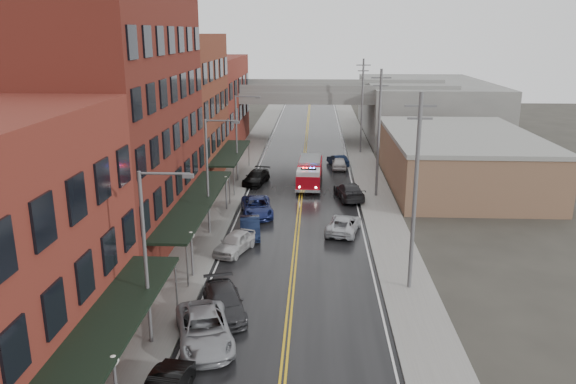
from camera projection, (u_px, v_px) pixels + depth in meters
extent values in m
cube|color=black|center=(299.00, 212.00, 49.16)|extent=(11.00, 160.00, 0.02)
cube|color=slate|center=(217.00, 210.00, 49.49)|extent=(3.00, 160.00, 0.15)
cube|color=slate|center=(383.00, 212.00, 48.80)|extent=(3.00, 160.00, 0.15)
cube|color=gray|center=(235.00, 210.00, 49.41)|extent=(0.30, 160.00, 0.15)
cube|color=gray|center=(364.00, 212.00, 48.88)|extent=(0.30, 160.00, 0.15)
cube|color=#5D2318|center=(114.00, 121.00, 40.60)|extent=(9.00, 20.00, 18.00)
cube|color=maroon|center=(174.00, 109.00, 57.82)|extent=(9.00, 15.00, 15.00)
cube|color=maroon|center=(206.00, 103.00, 75.03)|extent=(9.00, 20.00, 12.00)
cube|color=brown|center=(459.00, 161.00, 57.32)|extent=(14.00, 22.00, 5.00)
cube|color=slate|center=(425.00, 108.00, 85.62)|extent=(18.00, 30.00, 8.00)
cube|color=black|center=(104.00, 331.00, 23.73)|extent=(2.60, 16.00, 0.18)
cylinder|color=slate|center=(176.00, 286.00, 31.39)|extent=(0.10, 0.10, 3.00)
cube|color=black|center=(197.00, 201.00, 41.98)|extent=(2.60, 18.00, 0.18)
cylinder|color=slate|center=(187.00, 266.00, 34.08)|extent=(0.10, 0.10, 3.00)
cylinder|color=slate|center=(230.00, 189.00, 50.59)|extent=(0.10, 0.10, 3.00)
cube|color=black|center=(231.00, 153.00, 58.78)|extent=(2.60, 13.00, 0.18)
cylinder|color=slate|center=(234.00, 181.00, 53.28)|extent=(0.10, 0.10, 3.00)
cylinder|color=slate|center=(249.00, 154.00, 64.99)|extent=(0.10, 0.10, 3.00)
sphere|color=silver|center=(113.00, 361.00, 21.79)|extent=(0.44, 0.44, 0.44)
cylinder|color=#59595B|center=(192.00, 257.00, 35.64)|extent=(0.14, 0.14, 2.80)
sphere|color=silver|center=(191.00, 235.00, 35.23)|extent=(0.44, 0.44, 0.44)
cylinder|color=#59595B|center=(226.00, 195.00, 49.09)|extent=(0.14, 0.14, 2.80)
sphere|color=silver|center=(226.00, 179.00, 48.67)|extent=(0.44, 0.44, 0.44)
cylinder|color=#59595B|center=(146.00, 261.00, 27.13)|extent=(0.18, 0.18, 9.00)
cylinder|color=#59595B|center=(165.00, 174.00, 25.86)|extent=(2.40, 0.12, 0.12)
cube|color=#59595B|center=(188.00, 176.00, 25.83)|extent=(0.50, 0.22, 0.18)
cylinder|color=#59595B|center=(207.00, 178.00, 42.49)|extent=(0.18, 0.18, 9.00)
cylinder|color=#59595B|center=(221.00, 121.00, 41.22)|extent=(2.40, 0.12, 0.12)
cube|color=#59595B|center=(236.00, 122.00, 41.20)|extent=(0.50, 0.22, 0.18)
cylinder|color=#59595B|center=(237.00, 139.00, 57.85)|extent=(0.18, 0.18, 9.00)
cylinder|color=#59595B|center=(247.00, 97.00, 56.58)|extent=(2.40, 0.12, 0.12)
cube|color=#59595B|center=(258.00, 98.00, 56.56)|extent=(0.50, 0.22, 0.18)
cylinder|color=#59595B|center=(415.00, 195.00, 32.77)|extent=(0.24, 0.24, 12.00)
cube|color=#59595B|center=(421.00, 106.00, 31.34)|extent=(1.80, 0.12, 0.12)
cube|color=#59595B|center=(420.00, 118.00, 31.53)|extent=(1.40, 0.12, 0.12)
cylinder|color=#59595B|center=(379.00, 135.00, 51.97)|extent=(0.24, 0.24, 12.00)
cube|color=#59595B|center=(381.00, 78.00, 50.54)|extent=(1.80, 0.12, 0.12)
cube|color=#59595B|center=(381.00, 86.00, 50.74)|extent=(1.40, 0.12, 0.12)
cylinder|color=#59595B|center=(362.00, 107.00, 71.18)|extent=(0.24, 0.24, 12.00)
cube|color=#59595B|center=(364.00, 65.00, 69.75)|extent=(1.80, 0.12, 0.12)
cube|color=#59595B|center=(363.00, 71.00, 69.94)|extent=(1.40, 0.12, 0.12)
cube|color=slate|center=(306.00, 95.00, 78.04)|extent=(40.00, 10.00, 1.50)
cube|color=slate|center=(229.00, 121.00, 79.59)|extent=(1.60, 8.00, 6.00)
cube|color=slate|center=(385.00, 122.00, 78.54)|extent=(1.60, 8.00, 6.00)
cube|color=#B60816|center=(310.00, 170.00, 58.10)|extent=(2.52, 5.19, 1.95)
cube|color=#B60816|center=(308.00, 181.00, 54.71)|extent=(2.41, 2.50, 1.39)
cube|color=silver|center=(308.00, 172.00, 54.45)|extent=(2.29, 2.31, 0.46)
cube|color=black|center=(309.00, 178.00, 54.81)|extent=(2.40, 1.57, 0.74)
cube|color=slate|center=(310.00, 159.00, 57.79)|extent=(2.27, 4.81, 0.28)
cube|color=black|center=(309.00, 169.00, 54.37)|extent=(1.50, 0.32, 0.13)
sphere|color=#FF0C0C|center=(303.00, 168.00, 54.39)|extent=(0.19, 0.19, 0.19)
sphere|color=#1933FF|center=(314.00, 168.00, 54.30)|extent=(0.19, 0.19, 0.19)
cylinder|color=black|center=(298.00, 188.00, 54.90)|extent=(0.94, 0.36, 0.93)
cylinder|color=black|center=(319.00, 189.00, 54.72)|extent=(0.94, 0.36, 0.93)
cylinder|color=black|center=(300.00, 180.00, 58.01)|extent=(0.94, 0.36, 0.93)
cylinder|color=black|center=(320.00, 180.00, 57.84)|extent=(0.94, 0.36, 0.93)
cylinder|color=black|center=(302.00, 174.00, 60.23)|extent=(0.94, 0.36, 0.93)
cylinder|color=black|center=(321.00, 175.00, 60.06)|extent=(0.94, 0.36, 0.93)
imported|color=gray|center=(204.00, 329.00, 28.22)|extent=(4.12, 6.15, 1.57)
imported|color=#27282A|center=(224.00, 302.00, 31.18)|extent=(3.42, 5.37, 1.45)
imported|color=#B3B3B3|center=(235.00, 242.00, 40.00)|extent=(3.06, 4.64, 1.47)
imported|color=black|center=(250.00, 227.00, 43.16)|extent=(2.04, 4.47, 1.42)
imported|color=navy|center=(257.00, 207.00, 48.06)|extent=(3.42, 5.78, 1.51)
imported|color=black|center=(256.00, 177.00, 58.03)|extent=(2.86, 5.08, 1.39)
imported|color=#B4B7BC|center=(344.00, 224.00, 43.94)|extent=(3.25, 5.23, 1.35)
imported|color=#262628|center=(349.00, 191.00, 52.77)|extent=(3.03, 5.64, 1.55)
imported|color=silver|center=(339.00, 163.00, 64.34)|extent=(1.71, 4.06, 1.37)
imported|color=black|center=(338.00, 160.00, 65.89)|extent=(2.61, 4.26, 1.33)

